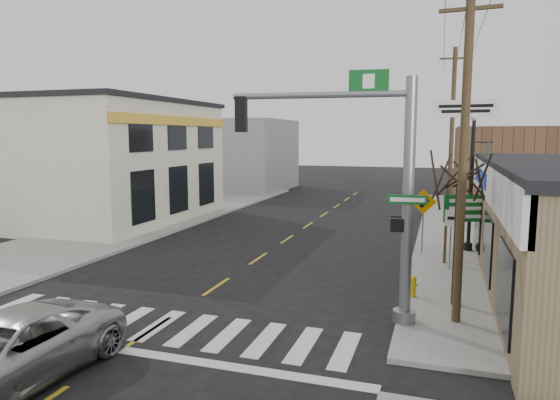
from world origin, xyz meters
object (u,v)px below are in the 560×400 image
(traffic_signal_pole, at_px, (378,174))
(suv, at_px, (4,352))
(utility_pole_far, at_px, (452,131))
(utility_pole_near, at_px, (463,156))
(dance_center_sign, at_px, (465,128))
(fire_hydrant, at_px, (413,285))
(lamp_post, at_px, (473,172))
(guide_sign, at_px, (465,216))
(bare_tree, at_px, (461,164))

(traffic_signal_pole, bearing_deg, suv, -143.76)
(traffic_signal_pole, relative_size, utility_pole_far, 0.65)
(suv, xyz_separation_m, utility_pole_far, (8.71, 24.36, 4.55))
(utility_pole_near, bearing_deg, dance_center_sign, 92.21)
(suv, xyz_separation_m, utility_pole_near, (8.71, 6.13, 3.78))
(fire_hydrant, xyz_separation_m, lamp_post, (1.96, 7.09, 2.98))
(suv, height_order, traffic_signal_pole, traffic_signal_pole)
(suv, relative_size, fire_hydrant, 7.73)
(utility_pole_near, bearing_deg, lamp_post, 89.48)
(guide_sign, height_order, utility_pole_near, utility_pole_near)
(lamp_post, relative_size, utility_pole_near, 0.68)
(dance_center_sign, bearing_deg, lamp_post, -83.93)
(utility_pole_far, bearing_deg, dance_center_sign, -85.88)
(bare_tree, distance_m, utility_pole_near, 1.42)
(suv, bearing_deg, traffic_signal_pole, 44.44)
(guide_sign, distance_m, fire_hydrant, 5.03)
(traffic_signal_pole, xyz_separation_m, fire_hydrant, (0.88, 2.20, -3.52))
(fire_hydrant, bearing_deg, utility_pole_near, -55.27)
(suv, bearing_deg, utility_pole_near, 39.14)
(utility_pole_near, bearing_deg, bare_tree, 94.41)
(traffic_signal_pole, height_order, guide_sign, traffic_signal_pole)
(lamp_post, distance_m, utility_pole_far, 9.61)
(dance_center_sign, bearing_deg, bare_tree, -88.40)
(suv, distance_m, fire_hydrant, 10.87)
(traffic_signal_pole, xyz_separation_m, bare_tree, (2.08, 1.86, 0.20))
(suv, xyz_separation_m, dance_center_sign, (9.27, 20.66, 4.68))
(dance_center_sign, distance_m, bare_tree, 13.21)
(lamp_post, distance_m, bare_tree, 7.51)
(dance_center_sign, bearing_deg, suv, -110.14)
(lamp_post, bearing_deg, utility_pole_near, -79.50)
(traffic_signal_pole, height_order, dance_center_sign, dance_center_sign)
(suv, height_order, utility_pole_near, utility_pole_near)
(traffic_signal_pole, height_order, bare_tree, traffic_signal_pole)
(suv, bearing_deg, utility_pole_far, 74.33)
(lamp_post, xyz_separation_m, bare_tree, (-0.76, -7.43, 0.74))
(dance_center_sign, bearing_deg, utility_pole_far, 102.61)
(dance_center_sign, distance_m, utility_pole_near, 14.57)
(lamp_post, bearing_deg, traffic_signal_pole, -91.54)
(bare_tree, xyz_separation_m, utility_pole_near, (0.00, -1.39, 0.28))
(guide_sign, distance_m, dance_center_sign, 8.95)
(traffic_signal_pole, bearing_deg, dance_center_sign, 75.87)
(dance_center_sign, xyz_separation_m, utility_pole_far, (-0.56, 3.69, -0.13))
(traffic_signal_pole, xyz_separation_m, lamp_post, (2.84, 9.29, -0.54))
(suv, distance_m, utility_pole_near, 11.30)
(traffic_signal_pole, relative_size, bare_tree, 1.26)
(bare_tree, bearing_deg, utility_pole_far, 90.00)
(suv, xyz_separation_m, guide_sign, (9.12, 12.38, 1.29))
(suv, height_order, guide_sign, guide_sign)
(guide_sign, xyz_separation_m, utility_pole_far, (-0.40, 11.97, 3.26))
(suv, distance_m, bare_tree, 12.03)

